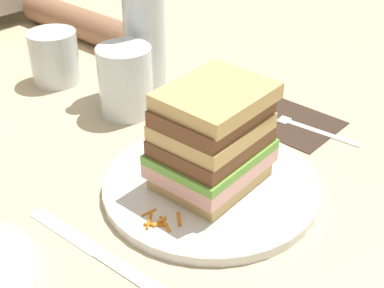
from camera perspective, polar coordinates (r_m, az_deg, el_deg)
The scene contains 20 objects.
ground_plane at distance 0.65m, azimuth 3.47°, elevation -4.50°, with size 3.00×3.00×0.00m, color #C6B289.
main_plate at distance 0.63m, azimuth 2.04°, elevation -4.49°, with size 0.26×0.26×0.01m, color white.
sandwich at distance 0.60m, azimuth 2.21°, elevation 0.60°, with size 0.13×0.11×0.12m.
carrot_shred_0 at distance 0.58m, azimuth -4.73°, elevation -7.41°, with size 0.00×0.00×0.02m, color orange.
carrot_shred_1 at distance 0.57m, azimuth -4.69°, elevation -8.31°, with size 0.00×0.00×0.03m, color orange.
carrot_shred_2 at distance 0.57m, azimuth -3.52°, elevation -8.46°, with size 0.00×0.00×0.02m, color orange.
carrot_shred_3 at distance 0.57m, azimuth -3.86°, elevation -8.77°, with size 0.00×0.00×0.03m, color orange.
carrot_shred_4 at distance 0.57m, azimuth -1.42°, elevation -8.15°, with size 0.00×0.00×0.02m, color orange.
carrot_shred_5 at distance 0.57m, azimuth -2.96°, elevation -8.67°, with size 0.00×0.00×0.03m, color orange.
carrot_shred_6 at distance 0.70m, azimuth 6.81°, elevation -0.08°, with size 0.00×0.00×0.03m, color orange.
carrot_shred_7 at distance 0.67m, azimuth 6.27°, elevation -1.46°, with size 0.00×0.00×0.03m, color orange.
carrot_shred_8 at distance 0.69m, azimuth 6.01°, elevation -0.26°, with size 0.00×0.00×0.02m, color orange.
carrot_shred_9 at distance 0.69m, azimuth 5.45°, elevation -0.73°, with size 0.00×0.00×0.03m, color orange.
carrot_shred_10 at distance 0.70m, azimuth 5.87°, elevation 0.03°, with size 0.00×0.00×0.03m, color orange.
napkin_dark at distance 0.78m, azimuth 10.47°, elevation 2.45°, with size 0.11×0.14×0.00m, color #38281E.
fork at distance 0.78m, azimuth 11.94°, elevation 2.14°, with size 0.03×0.17×0.00m.
knife at distance 0.56m, azimuth -10.14°, elevation -11.49°, with size 0.02×0.20×0.00m.
juice_glass at distance 0.78m, azimuth -7.20°, elevation 6.45°, with size 0.08×0.08×0.10m.
water_bottle at distance 0.82m, azimuth -5.33°, elevation 15.17°, with size 0.07×0.07×0.32m.
empty_tumbler_1 at distance 0.91m, azimuth -14.71°, elevation 9.12°, with size 0.08×0.08×0.09m, color silver.
Camera 1 is at (-0.41, -0.31, 0.39)m, focal length 49.10 mm.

